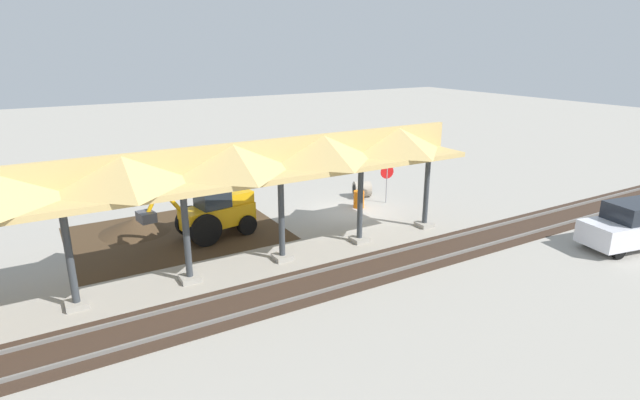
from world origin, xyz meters
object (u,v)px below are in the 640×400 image
(distant_parked_car, at_px, (631,225))
(traffic_barrel, at_px, (359,199))
(backhoe, at_px, (214,210))
(stop_sign, at_px, (387,176))
(concrete_pipe, at_px, (362,189))

(distant_parked_car, bearing_deg, traffic_barrel, -57.04)
(backhoe, xyz_separation_m, distant_parked_car, (-14.61, 10.13, -0.29))
(distant_parked_car, height_order, traffic_barrel, distant_parked_car)
(backhoe, bearing_deg, stop_sign, -179.22)
(concrete_pipe, distance_m, distant_parked_car, 13.04)
(stop_sign, xyz_separation_m, distant_parked_car, (-4.92, 10.26, -0.53))
(concrete_pipe, relative_size, distant_parked_car, 0.26)
(backhoe, height_order, distant_parked_car, backhoe)
(distant_parked_car, bearing_deg, stop_sign, -64.37)
(traffic_barrel, bearing_deg, backhoe, 1.37)
(stop_sign, bearing_deg, traffic_barrel, -1.85)
(backhoe, height_order, concrete_pipe, backhoe)
(distant_parked_car, bearing_deg, concrete_pipe, -65.50)
(stop_sign, relative_size, backhoe, 0.41)
(stop_sign, height_order, backhoe, backhoe)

